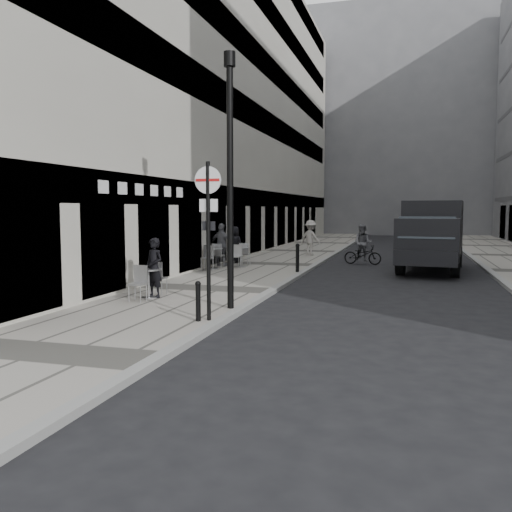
{
  "coord_description": "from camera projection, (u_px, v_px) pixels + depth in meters",
  "views": [
    {
      "loc": [
        3.91,
        -4.91,
        2.51
      ],
      "look_at": [
        0.43,
        7.36,
        1.4
      ],
      "focal_mm": 38.0,
      "sensor_mm": 36.0,
      "label": 1
    }
  ],
  "objects": [
    {
      "name": "ground",
      "position": [
        37.0,
        436.0,
        5.99
      ],
      "size": [
        120.0,
        120.0,
        0.0
      ],
      "primitive_type": "plane",
      "color": "black",
      "rests_on": "ground"
    },
    {
      "name": "sidewalk",
      "position": [
        269.0,
        265.0,
        23.78
      ],
      "size": [
        4.0,
        60.0,
        0.12
      ],
      "primitive_type": "cube",
      "color": "gray",
      "rests_on": "ground"
    },
    {
      "name": "building_left",
      "position": [
        229.0,
        93.0,
        30.32
      ],
      "size": [
        4.0,
        45.0,
        18.0
      ],
      "primitive_type": "cube",
      "color": "beige",
      "rests_on": "ground"
    },
    {
      "name": "building_far",
      "position": [
        388.0,
        130.0,
        58.31
      ],
      "size": [
        24.0,
        16.0,
        22.0
      ],
      "primitive_type": "cube",
      "color": "slate",
      "rests_on": "ground"
    },
    {
      "name": "walking_man",
      "position": [
        154.0,
        268.0,
        14.61
      ],
      "size": [
        0.69,
        0.59,
        1.62
      ],
      "primitive_type": "imported",
      "rotation": [
        0.0,
        0.0,
        -0.4
      ],
      "color": "black",
      "rests_on": "sidewalk"
    },
    {
      "name": "sign_post",
      "position": [
        208.0,
        219.0,
        11.48
      ],
      "size": [
        0.58,
        0.09,
        3.39
      ],
      "rotation": [
        0.0,
        0.0,
        0.01
      ],
      "color": "black",
      "rests_on": "sidewalk"
    },
    {
      "name": "lamppost",
      "position": [
        230.0,
        168.0,
        12.79
      ],
      "size": [
        0.27,
        0.27,
        6.03
      ],
      "color": "black",
      "rests_on": "sidewalk"
    },
    {
      "name": "bollard_near",
      "position": [
        198.0,
        302.0,
        11.54
      ],
      "size": [
        0.11,
        0.11,
        0.8
      ],
      "primitive_type": "cylinder",
      "color": "black",
      "rests_on": "sidewalk"
    },
    {
      "name": "bollard_far",
      "position": [
        297.0,
        259.0,
        20.56
      ],
      "size": [
        0.13,
        0.13,
        1.01
      ],
      "primitive_type": "cylinder",
      "color": "black",
      "rests_on": "sidewalk"
    },
    {
      "name": "panel_van",
      "position": [
        432.0,
        232.0,
        21.97
      ],
      "size": [
        2.84,
        6.22,
        2.84
      ],
      "rotation": [
        0.0,
        0.0,
        -0.1
      ],
      "color": "black",
      "rests_on": "ground"
    },
    {
      "name": "cyclist",
      "position": [
        363.0,
        249.0,
        24.51
      ],
      "size": [
        1.76,
        0.84,
        1.82
      ],
      "rotation": [
        0.0,
        0.0,
        -0.15
      ],
      "color": "black",
      "rests_on": "ground"
    },
    {
      "name": "pedestrian_a",
      "position": [
        222.0,
        245.0,
        22.57
      ],
      "size": [
        1.09,
        0.54,
        1.8
      ],
      "primitive_type": "imported",
      "rotation": [
        0.0,
        0.0,
        3.05
      ],
      "color": "slate",
      "rests_on": "sidewalk"
    },
    {
      "name": "pedestrian_b",
      "position": [
        311.0,
        238.0,
        27.82
      ],
      "size": [
        1.34,
        1.1,
        1.81
      ],
      "primitive_type": "imported",
      "rotation": [
        0.0,
        0.0,
        2.71
      ],
      "color": "#B6AFA8",
      "rests_on": "sidewalk"
    },
    {
      "name": "pedestrian_c",
      "position": [
        234.0,
        244.0,
        24.18
      ],
      "size": [
        0.86,
        0.61,
        1.63
      ],
      "primitive_type": "imported",
      "rotation": [
        0.0,
        0.0,
        3.02
      ],
      "color": "black",
      "rests_on": "sidewalk"
    },
    {
      "name": "cafe_table_near",
      "position": [
        149.0,
        281.0,
        14.54
      ],
      "size": [
        0.72,
        1.62,
        0.92
      ],
      "color": "#ADADAF",
      "rests_on": "sidewalk"
    },
    {
      "name": "cafe_table_mid",
      "position": [
        241.0,
        255.0,
        22.47
      ],
      "size": [
        0.73,
        1.65,
        0.94
      ],
      "color": "silver",
      "rests_on": "sidewalk"
    },
    {
      "name": "cafe_table_far",
      "position": [
        213.0,
        257.0,
        21.58
      ],
      "size": [
        0.76,
        1.72,
        0.98
      ],
      "color": "silver",
      "rests_on": "sidewalk"
    }
  ]
}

